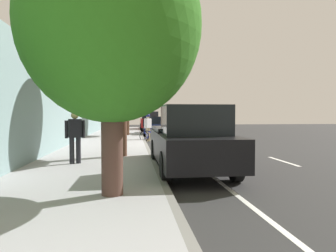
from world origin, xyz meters
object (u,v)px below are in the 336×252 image
Objects in this scene: parked_pickup_black_mid at (189,141)px; street_tree_far_end at (111,27)px; bicycle_at_curb at (152,136)px; parked_suv_red_nearest at (149,121)px; pedestrian_on_phone at (75,134)px; parked_sedan_dark_blue_second at (155,126)px; street_tree_mid_block at (121,63)px; cyclist_with_backpack at (148,124)px; street_tree_near_cyclist at (127,91)px.

street_tree_far_end is at bearing 54.91° from parked_pickup_black_mid.
bicycle_at_curb is at bearing -86.89° from parked_pickup_black_mid.
parked_suv_red_nearest is 0.89× the size of parked_pickup_black_mid.
street_tree_far_end is at bearing 109.93° from pedestrian_on_phone.
pedestrian_on_phone reaches higher than parked_sedan_dark_blue_second.
street_tree_far_end is (2.27, 18.85, 2.61)m from parked_sedan_dark_blue_second.
street_tree_far_end is (2.23, 26.37, 2.33)m from parked_suv_red_nearest.
bicycle_at_curb is 7.94m from street_tree_mid_block.
parked_suv_red_nearest is 21.22m from street_tree_mid_block.
parked_suv_red_nearest is 3.20× the size of bicycle_at_curb.
bicycle_at_curb is (0.71, 6.35, -0.40)m from parked_sedan_dark_blue_second.
bicycle_at_curb is 0.85× the size of cyclist_with_backpack.
street_tree_mid_block is (2.27, 13.42, 2.85)m from parked_sedan_dark_blue_second.
pedestrian_on_phone is (2.97, 8.61, 0.71)m from bicycle_at_curb.
parked_suv_red_nearest is 1.02× the size of street_tree_mid_block.
street_tree_far_end reaches higher than bicycle_at_curb.
street_tree_far_end is at bearing 85.18° from parked_suv_red_nearest.
parked_pickup_black_mid is at bearing 130.06° from street_tree_mid_block.
cyclist_with_backpack is (0.22, -0.47, 0.71)m from bicycle_at_curb.
street_tree_far_end is at bearing 83.15° from parked_sedan_dark_blue_second.
street_tree_mid_block reaches higher than parked_suv_red_nearest.
parked_suv_red_nearest is 2.87× the size of pedestrian_on_phone.
parked_pickup_black_mid is 9.57m from bicycle_at_curb.
bicycle_at_curb is at bearing 87.25° from parked_suv_red_nearest.
street_tree_near_cyclist is (1.34, -3.94, 2.35)m from cyclist_with_backpack.
street_tree_near_cyclist is 2.72× the size of pedestrian_on_phone.
parked_sedan_dark_blue_second is 1.01× the size of street_tree_near_cyclist.
parked_pickup_black_mid is 10.04m from cyclist_with_backpack.
bicycle_at_curb is at bearing -109.01° from pedestrian_on_phone.
cyclist_with_backpack reaches higher than parked_sedan_dark_blue_second.
street_tree_far_end is (0.00, 16.91, -0.05)m from street_tree_near_cyclist.
parked_sedan_dark_blue_second is 3.06× the size of bicycle_at_curb.
pedestrian_on_phone is (1.41, -3.89, -2.29)m from street_tree_far_end.
street_tree_mid_block is (2.23, 20.95, 2.58)m from parked_suv_red_nearest.
street_tree_far_end is at bearing 84.09° from cyclist_with_backpack.
parked_pickup_black_mid is 3.61m from pedestrian_on_phone.
pedestrian_on_phone is (1.41, 13.03, -2.34)m from street_tree_near_cyclist.
street_tree_near_cyclist is 11.49m from street_tree_mid_block.
parked_pickup_black_mid is at bearing 89.32° from parked_sedan_dark_blue_second.
street_tree_mid_block is (1.56, 7.07, 3.25)m from bicycle_at_curb.
parked_sedan_dark_blue_second is 19.16m from street_tree_far_end.
street_tree_mid_block reaches higher than pedestrian_on_phone.
parked_sedan_dark_blue_second is at bearing -139.48° from street_tree_near_cyclist.
street_tree_mid_block reaches higher than street_tree_near_cyclist.
pedestrian_on_phone is (3.64, 22.49, 0.05)m from parked_suv_red_nearest.
pedestrian_on_phone is (3.49, -0.93, 0.17)m from parked_pickup_black_mid.
parked_sedan_dark_blue_second is at bearing -99.58° from street_tree_mid_block.
street_tree_far_end is at bearing 90.00° from street_tree_mid_block.
street_tree_near_cyclist is at bearing -90.00° from street_tree_mid_block.
cyclist_with_backpack is at bearing -106.86° from pedestrian_on_phone.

